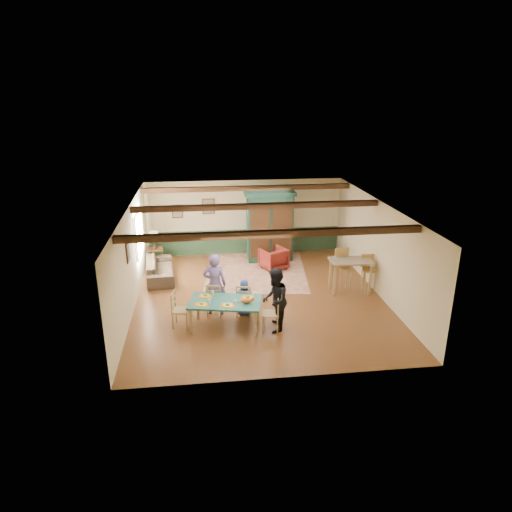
{
  "coord_description": "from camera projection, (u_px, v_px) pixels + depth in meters",
  "views": [
    {
      "loc": [
        -1.57,
        -11.95,
        5.55
      ],
      "look_at": [
        -0.05,
        0.35,
        1.15
      ],
      "focal_mm": 32.0,
      "sensor_mm": 36.0,
      "label": 1
    }
  ],
  "objects": [
    {
      "name": "wainscot_back",
      "position": [
        245.0,
        241.0,
        16.79
      ],
      "size": [
        6.95,
        0.03,
        0.9
      ],
      "primitive_type": "cube",
      "color": "#1F3924",
      "rests_on": "floor"
    },
    {
      "name": "dining_chair_far_left",
      "position": [
        215.0,
        299.0,
        12.03
      ],
      "size": [
        0.49,
        0.51,
        0.93
      ],
      "primitive_type": null,
      "rotation": [
        0.0,
        0.0,
        2.94
      ],
      "color": "#A28751",
      "rests_on": "floor"
    },
    {
      "name": "armoire",
      "position": [
        270.0,
        227.0,
        15.8
      ],
      "size": [
        1.73,
        0.71,
        2.44
      ],
      "primitive_type": "cube",
      "rotation": [
        0.0,
        0.0,
        0.01
      ],
      "color": "black",
      "rests_on": "floor"
    },
    {
      "name": "place_setting_far_right",
      "position": [
        248.0,
        296.0,
        11.42
      ],
      "size": [
        0.44,
        0.37,
        0.11
      ],
      "primitive_type": null,
      "rotation": [
        0.0,
        0.0,
        -0.21
      ],
      "color": "yellow",
      "rests_on": "dining_table"
    },
    {
      "name": "dining_table",
      "position": [
        226.0,
        315.0,
        11.37
      ],
      "size": [
        1.93,
        1.32,
        0.73
      ],
      "primitive_type": null,
      "rotation": [
        0.0,
        0.0,
        -0.21
      ],
      "color": "#1E6157",
      "rests_on": "floor"
    },
    {
      "name": "dining_chair_end_left",
      "position": [
        181.0,
        309.0,
        11.42
      ],
      "size": [
        0.51,
        0.49,
        0.93
      ],
      "primitive_type": null,
      "rotation": [
        0.0,
        0.0,
        1.37
      ],
      "color": "#A28751",
      "rests_on": "floor"
    },
    {
      "name": "picture_left_wall",
      "position": [
        128.0,
        252.0,
        11.67
      ],
      "size": [
        0.04,
        0.42,
        0.52
      ],
      "primitive_type": null,
      "color": "gray",
      "rests_on": "wall_left"
    },
    {
      "name": "place_setting_near_left",
      "position": [
        202.0,
        303.0,
        11.04
      ],
      "size": [
        0.44,
        0.37,
        0.11
      ],
      "primitive_type": null,
      "rotation": [
        0.0,
        0.0,
        -0.21
      ],
      "color": "yellow",
      "rests_on": "dining_table"
    },
    {
      "name": "ceiling",
      "position": [
        259.0,
        206.0,
        12.31
      ],
      "size": [
        7.0,
        8.0,
        0.02
      ],
      "primitive_type": "cube",
      "color": "white",
      "rests_on": "wall_back"
    },
    {
      "name": "person_man",
      "position": [
        215.0,
        284.0,
        11.98
      ],
      "size": [
        0.69,
        0.52,
        1.69
      ],
      "primitive_type": "imported",
      "rotation": [
        0.0,
        0.0,
        2.94
      ],
      "color": "slate",
      "rests_on": "floor"
    },
    {
      "name": "sofa",
      "position": [
        160.0,
        269.0,
        14.53
      ],
      "size": [
        1.0,
        2.14,
        0.6
      ],
      "primitive_type": "imported",
      "rotation": [
        0.0,
        0.0,
        1.67
      ],
      "color": "#3D3326",
      "rests_on": "floor"
    },
    {
      "name": "dining_chair_end_right",
      "position": [
        271.0,
        313.0,
        11.25
      ],
      "size": [
        0.51,
        0.49,
        0.93
      ],
      "primitive_type": null,
      "rotation": [
        0.0,
        0.0,
        -1.78
      ],
      "color": "#A28751",
      "rests_on": "floor"
    },
    {
      "name": "person_child",
      "position": [
        245.0,
        297.0,
        12.03
      ],
      "size": [
        0.53,
        0.4,
        0.98
      ],
      "primitive_type": "imported",
      "rotation": [
        0.0,
        0.0,
        2.94
      ],
      "color": "navy",
      "rests_on": "floor"
    },
    {
      "name": "area_rug",
      "position": [
        256.0,
        271.0,
        15.19
      ],
      "size": [
        3.65,
        4.17,
        0.01
      ],
      "primitive_type": "cube",
      "rotation": [
        0.0,
        0.0,
        -0.12
      ],
      "color": "beige",
      "rests_on": "floor"
    },
    {
      "name": "table_lamp",
      "position": [
        154.0,
        240.0,
        15.32
      ],
      "size": [
        0.33,
        0.33,
        0.58
      ],
      "primitive_type": null,
      "rotation": [
        0.0,
        0.0,
        0.02
      ],
      "color": "beige",
      "rests_on": "end_table"
    },
    {
      "name": "ceiling_beam_back",
      "position": [
        248.0,
        188.0,
        15.15
      ],
      "size": [
        6.95,
        0.16,
        0.16
      ],
      "primitive_type": "cube",
      "color": "black",
      "rests_on": "ceiling"
    },
    {
      "name": "wall_back",
      "position": [
        245.0,
        217.0,
        16.5
      ],
      "size": [
        7.0,
        0.02,
        2.7
      ],
      "primitive_type": "cube",
      "color": "beige",
      "rests_on": "floor"
    },
    {
      "name": "wall_left",
      "position": [
        131.0,
        259.0,
        12.36
      ],
      "size": [
        0.02,
        8.0,
        2.7
      ],
      "primitive_type": "cube",
      "color": "beige",
      "rests_on": "floor"
    },
    {
      "name": "wall_right",
      "position": [
        379.0,
        248.0,
        13.17
      ],
      "size": [
        0.02,
        8.0,
        2.7
      ],
      "primitive_type": "cube",
      "color": "beige",
      "rests_on": "floor"
    },
    {
      "name": "bar_stool_right",
      "position": [
        369.0,
        274.0,
        13.4
      ],
      "size": [
        0.4,
        0.44,
        1.13
      ],
      "primitive_type": null,
      "rotation": [
        0.0,
        0.0,
        0.01
      ],
      "color": "#B98F48",
      "rests_on": "floor"
    },
    {
      "name": "ceiling_beam_front",
      "position": [
        273.0,
        234.0,
        10.19
      ],
      "size": [
        6.95,
        0.16,
        0.16
      ],
      "primitive_type": "cube",
      "color": "black",
      "rests_on": "ceiling"
    },
    {
      "name": "place_setting_far_left",
      "position": [
        206.0,
        294.0,
        11.5
      ],
      "size": [
        0.44,
        0.37,
        0.11
      ],
      "primitive_type": null,
      "rotation": [
        0.0,
        0.0,
        -0.21
      ],
      "color": "yellow",
      "rests_on": "dining_table"
    },
    {
      "name": "picture_back_b",
      "position": [
        177.0,
        211.0,
        16.1
      ],
      "size": [
        0.38,
        0.04,
        0.48
      ],
      "primitive_type": null,
      "color": "gray",
      "rests_on": "wall_back"
    },
    {
      "name": "bar_stool_left",
      "position": [
        343.0,
        270.0,
        13.49
      ],
      "size": [
        0.49,
        0.53,
        1.26
      ],
      "primitive_type": null,
      "rotation": [
        0.0,
        0.0,
        0.1
      ],
      "color": "#B98F48",
      "rests_on": "floor"
    },
    {
      "name": "dining_chair_far_right",
      "position": [
        244.0,
        300.0,
        11.97
      ],
      "size": [
        0.49,
        0.51,
        0.93
      ],
      "primitive_type": null,
      "rotation": [
        0.0,
        0.0,
        2.94
      ],
      "color": "#A28751",
      "rests_on": "floor"
    },
    {
      "name": "end_table",
      "position": [
        155.0,
        257.0,
        15.52
      ],
      "size": [
        0.58,
        0.58,
        0.64
      ],
      "primitive_type": null,
      "rotation": [
        0.0,
        0.0,
        0.14
      ],
      "color": "black",
      "rests_on": "floor"
    },
    {
      "name": "floor",
      "position": [
        259.0,
        297.0,
        13.22
      ],
      "size": [
        8.0,
        8.0,
        0.0
      ],
      "primitive_type": "plane",
      "color": "#5A3219",
      "rests_on": "ground"
    },
    {
      "name": "cat",
      "position": [
        247.0,
        300.0,
        11.08
      ],
      "size": [
        0.37,
        0.21,
        0.18
      ],
      "primitive_type": null,
      "rotation": [
        0.0,
        0.0,
        -0.21
      ],
      "color": "#D16024",
      "rests_on": "dining_table"
    },
    {
      "name": "window_left",
      "position": [
        139.0,
        234.0,
        13.88
      ],
      "size": [
        0.06,
        1.6,
        1.3
      ],
      "primitive_type": null,
      "color": "white",
      "rests_on": "wall_left"
    },
    {
      "name": "place_setting_near_center",
      "position": [
        228.0,
        304.0,
        10.99
      ],
      "size": [
        0.44,
        0.37,
        0.11
      ],
      "primitive_type": null,
      "rotation": [
        0.0,
        0.0,
        -0.21
      ],
      "color": "yellow",
      "rests_on": "dining_table"
    },
    {
      "name": "armchair",
      "position": [
        274.0,
        258.0,
        15.27
      ],
      "size": [
        1.03,
        1.04,
        0.72
      ],
      "primitive_type": "imported",
      "rotation": [
        0.0,
        0.0,
        -2.72
      ],
      "color": "#4F100F",
      "rests_on": "floor"
    },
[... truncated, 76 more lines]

